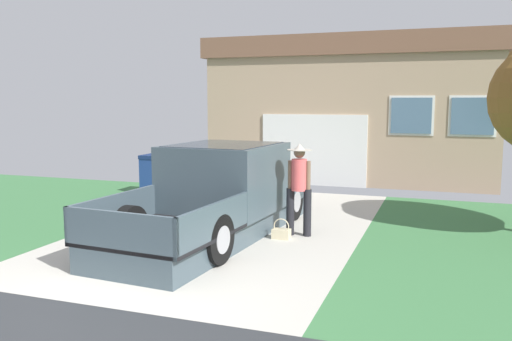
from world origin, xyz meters
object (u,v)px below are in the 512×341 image
house_with_garage (358,109)px  wheeled_trash_bin (155,173)px  person_with_hat (299,184)px  handbag (281,233)px  pickup_truck (223,194)px

house_with_garage → wheeled_trash_bin: 7.57m
person_with_hat → handbag: bearing=53.5°
handbag → house_with_garage: 9.50m
person_with_hat → wheeled_trash_bin: (-4.91, 3.15, -0.40)m
pickup_truck → wheeled_trash_bin: bearing=140.0°
pickup_truck → handbag: size_ratio=14.98×
pickup_truck → wheeled_trash_bin: 4.85m
handbag → house_with_garage: bearing=90.3°
house_with_garage → wheeled_trash_bin: size_ratio=8.38×
handbag → wheeled_trash_bin: bearing=143.2°
pickup_truck → person_with_hat: person_with_hat is taller
house_with_garage → wheeled_trash_bin: house_with_garage is taller
house_with_garage → handbag: bearing=-89.7°
pickup_truck → house_with_garage: house_with_garage is taller
pickup_truck → person_with_hat: size_ratio=3.27×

